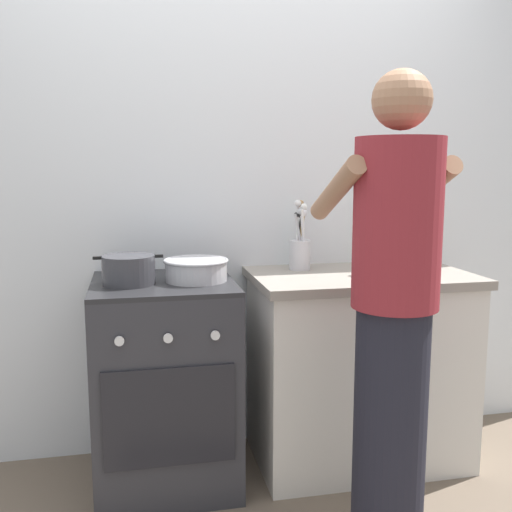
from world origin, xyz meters
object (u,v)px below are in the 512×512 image
at_px(stove_range, 165,382).
at_px(person, 393,318).
at_px(utensil_crock, 300,248).
at_px(pot, 129,270).
at_px(oil_bottle, 405,247).
at_px(spice_bottle, 362,265).
at_px(mixing_bowl, 196,269).

relative_size(stove_range, person, 0.53).
bearing_deg(utensil_crock, pot, -166.29).
bearing_deg(stove_range, pot, -164.61).
bearing_deg(pot, oil_bottle, 2.36).
height_order(stove_range, utensil_crock, utensil_crock).
bearing_deg(person, utensil_crock, 98.07).
height_order(utensil_crock, person, person).
bearing_deg(utensil_crock, stove_range, -166.66).
bearing_deg(stove_range, spice_bottle, -2.75).
bearing_deg(oil_bottle, pot, -177.64).
distance_m(stove_range, oil_bottle, 1.25).
distance_m(stove_range, pot, 0.53).
xyz_separation_m(pot, utensil_crock, (0.79, 0.19, 0.04)).
xyz_separation_m(spice_bottle, oil_bottle, (0.23, 0.06, 0.07)).
bearing_deg(pot, utensil_crock, 13.71).
distance_m(pot, oil_bottle, 1.26).
xyz_separation_m(stove_range, person, (0.76, -0.63, 0.41)).
height_order(spice_bottle, person, person).
bearing_deg(person, mixing_bowl, 135.71).
height_order(utensil_crock, oil_bottle, utensil_crock).
height_order(stove_range, mixing_bowl, mixing_bowl).
xyz_separation_m(pot, oil_bottle, (1.26, 0.05, 0.05)).
xyz_separation_m(spice_bottle, person, (-0.12, -0.59, -0.09)).
height_order(mixing_bowl, utensil_crock, utensil_crock).
relative_size(pot, mixing_bowl, 1.02).
bearing_deg(oil_bottle, person, -118.82).
relative_size(utensil_crock, spice_bottle, 3.47).
relative_size(pot, utensil_crock, 0.86).
xyz_separation_m(oil_bottle, person, (-0.35, -0.64, -0.15)).
bearing_deg(spice_bottle, mixing_bowl, 178.43).
distance_m(utensil_crock, oil_bottle, 0.49).
bearing_deg(spice_bottle, person, -101.83).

